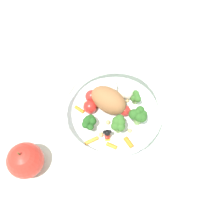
{
  "coord_description": "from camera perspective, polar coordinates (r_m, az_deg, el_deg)",
  "views": [
    {
      "loc": [
        0.16,
        0.23,
        0.6
      ],
      "look_at": [
        -0.01,
        -0.01,
        0.03
      ],
      "focal_mm": 41.71,
      "sensor_mm": 36.0,
      "label": 1
    }
  ],
  "objects": [
    {
      "name": "loose_apple",
      "position": [
        0.61,
        -18.43,
        -10.02
      ],
      "size": [
        0.08,
        0.08,
        0.09
      ],
      "color": "red",
      "rests_on": "ground_plane"
    },
    {
      "name": "folded_napkin",
      "position": [
        0.69,
        18.31,
        -1.24
      ],
      "size": [
        0.18,
        0.17,
        0.01
      ],
      "primitive_type": "cube",
      "rotation": [
        0.0,
        0.0,
        -0.41
      ],
      "color": "white",
      "rests_on": "ground_plane"
    },
    {
      "name": "ground_plane",
      "position": [
        0.66,
        -0.62,
        -2.15
      ],
      "size": [
        2.4,
        2.4,
        0.0
      ],
      "primitive_type": "plane",
      "color": "silver"
    },
    {
      "name": "food_container",
      "position": [
        0.64,
        0.19,
        0.94
      ],
      "size": [
        0.24,
        0.24,
        0.07
      ],
      "color": "white",
      "rests_on": "ground_plane"
    }
  ]
}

